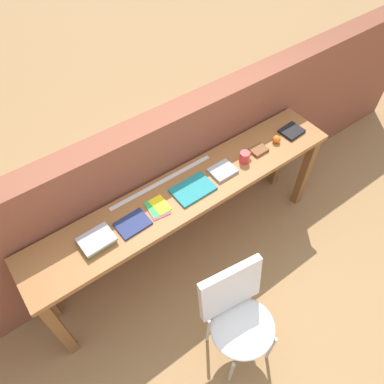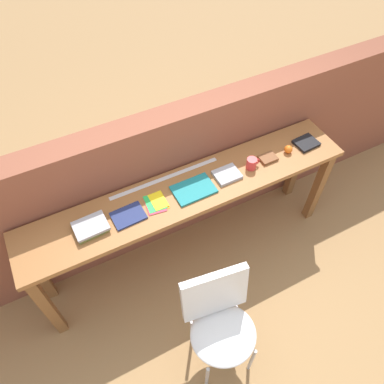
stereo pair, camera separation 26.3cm
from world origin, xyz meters
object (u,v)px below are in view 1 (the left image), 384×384
(magazine_cycling, at_px, (133,224))
(pamphlet_pile_colourful, at_px, (158,207))
(book_repair_rightmost, at_px, (292,131))
(chair_white_moulded, at_px, (238,315))
(book_open_centre, at_px, (193,189))
(mug, at_px, (245,157))
(sports_ball_small, at_px, (277,139))
(book_stack_leftmost, at_px, (96,240))
(leather_journal_brown, at_px, (259,150))

(magazine_cycling, bearing_deg, pamphlet_pile_colourful, 2.62)
(magazine_cycling, bearing_deg, book_repair_rightmost, -1.82)
(magazine_cycling, bearing_deg, chair_white_moulded, -72.97)
(book_open_centre, relative_size, mug, 2.68)
(mug, relative_size, book_repair_rightmost, 0.62)
(book_repair_rightmost, bearing_deg, magazine_cycling, 176.93)
(magazine_cycling, height_order, sports_ball_small, sports_ball_small)
(chair_white_moulded, relative_size, magazine_cycling, 4.10)
(pamphlet_pile_colourful, bearing_deg, book_stack_leftmost, -179.73)
(chair_white_moulded, relative_size, mug, 8.10)
(magazine_cycling, distance_m, pamphlet_pile_colourful, 0.22)
(book_repair_rightmost, bearing_deg, leather_journal_brown, 176.50)
(magazine_cycling, relative_size, pamphlet_pile_colourful, 1.17)
(chair_white_moulded, bearing_deg, sports_ball_small, 37.61)
(chair_white_moulded, height_order, mug, mug)
(book_stack_leftmost, xyz_separation_m, book_open_centre, (0.75, -0.01, -0.02))
(book_stack_leftmost, height_order, leather_journal_brown, book_stack_leftmost)
(chair_white_moulded, relative_size, pamphlet_pile_colourful, 4.79)
(sports_ball_small, bearing_deg, book_repair_rightmost, 2.71)
(pamphlet_pile_colourful, height_order, sports_ball_small, sports_ball_small)
(chair_white_moulded, distance_m, book_repair_rightmost, 1.51)
(mug, height_order, leather_journal_brown, mug)
(book_open_centre, distance_m, mug, 0.49)
(mug, bearing_deg, leather_journal_brown, 5.24)
(magazine_cycling, xyz_separation_m, mug, (0.98, -0.00, 0.04))
(magazine_cycling, distance_m, book_repair_rightmost, 1.51)
(book_stack_leftmost, bearing_deg, book_open_centre, -1.10)
(leather_journal_brown, bearing_deg, chair_white_moulded, -136.69)
(book_stack_leftmost, height_order, book_open_centre, book_stack_leftmost)
(book_open_centre, distance_m, sports_ball_small, 0.83)
(book_open_centre, bearing_deg, chair_white_moulded, -105.89)
(chair_white_moulded, bearing_deg, book_repair_rightmost, 33.52)
(chair_white_moulded, distance_m, leather_journal_brown, 1.24)
(leather_journal_brown, distance_m, sports_ball_small, 0.18)
(chair_white_moulded, distance_m, book_stack_leftmost, 1.05)
(book_stack_leftmost, xyz_separation_m, sports_ball_small, (1.58, -0.01, 0.01))
(magazine_cycling, xyz_separation_m, pamphlet_pile_colourful, (0.21, 0.02, -0.00))
(sports_ball_small, bearing_deg, book_open_centre, -179.69)
(book_stack_leftmost, distance_m, leather_journal_brown, 1.40)
(magazine_cycling, height_order, book_repair_rightmost, book_repair_rightmost)
(mug, bearing_deg, pamphlet_pile_colourful, 178.56)
(magazine_cycling, xyz_separation_m, leather_journal_brown, (1.14, 0.01, 0.00))
(mug, distance_m, leather_journal_brown, 0.17)
(chair_white_moulded, xyz_separation_m, book_stack_leftmost, (-0.54, 0.81, 0.38))
(book_open_centre, bearing_deg, sports_ball_small, -0.43)
(sports_ball_small, xyz_separation_m, book_repair_rightmost, (0.18, 0.01, -0.02))
(book_stack_leftmost, bearing_deg, magazine_cycling, -3.72)
(pamphlet_pile_colourful, height_order, leather_journal_brown, leather_journal_brown)
(pamphlet_pile_colourful, relative_size, book_open_centre, 0.63)
(book_stack_leftmost, bearing_deg, sports_ball_small, -0.36)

